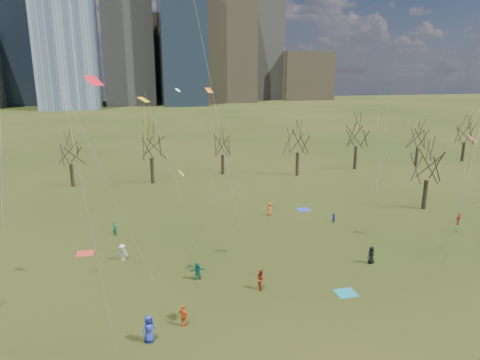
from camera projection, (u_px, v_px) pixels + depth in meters
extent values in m
plane|color=black|center=(280.00, 309.00, 31.86)|extent=(500.00, 500.00, 0.00)
cube|color=slate|center=(126.00, 7.00, 210.26)|extent=(24.00, 24.00, 95.00)
cube|color=#726347|center=(226.00, 35.00, 235.41)|extent=(28.00, 28.00, 72.00)
cube|color=#384C66|center=(21.00, 39.00, 215.38)|extent=(25.00, 25.00, 65.00)
cube|color=slate|center=(261.00, 50.00, 257.30)|extent=(22.00, 22.00, 58.00)
cube|color=#726347|center=(151.00, 59.00, 252.08)|extent=(30.00, 30.00, 48.00)
cube|color=#726347|center=(302.00, 76.00, 262.44)|extent=(30.00, 28.00, 28.00)
cylinder|color=black|center=(72.00, 175.00, 65.22)|extent=(0.52, 0.52, 3.60)
cylinder|color=black|center=(152.00, 171.00, 67.15)|extent=(0.54, 0.54, 4.05)
cylinder|color=black|center=(223.00, 165.00, 72.97)|extent=(0.51, 0.51, 3.38)
cylinder|color=black|center=(297.00, 164.00, 72.07)|extent=(0.54, 0.54, 3.96)
cylinder|color=black|center=(355.00, 158.00, 76.85)|extent=(0.54, 0.54, 4.14)
cylinder|color=black|center=(416.00, 157.00, 78.91)|extent=(0.52, 0.52, 3.51)
cylinder|color=black|center=(463.00, 152.00, 83.68)|extent=(0.53, 0.53, 3.74)
cylinder|color=black|center=(425.00, 194.00, 54.59)|extent=(0.53, 0.53, 3.83)
cube|color=teal|center=(346.00, 293.00, 34.18)|extent=(1.60, 1.50, 0.03)
cube|color=#2936C0|center=(304.00, 210.00, 54.69)|extent=(1.60, 1.50, 0.03)
cube|color=red|center=(85.00, 253.00, 41.60)|extent=(1.60, 1.50, 0.03)
imported|color=#24319C|center=(149.00, 329.00, 27.84)|extent=(1.10, 0.92, 1.91)
imported|color=#AB2E18|center=(261.00, 279.00, 34.66)|extent=(0.70, 0.87, 1.71)
imported|color=orange|center=(184.00, 316.00, 29.60)|extent=(0.90, 0.96, 1.59)
imported|color=#186E5C|center=(198.00, 271.00, 36.29)|extent=(1.48, 0.56, 1.57)
imported|color=black|center=(371.00, 255.00, 39.31)|extent=(0.93, 0.75, 1.65)
imported|color=#273AAC|center=(334.00, 218.00, 49.87)|extent=(0.56, 0.65, 1.15)
imported|color=silver|center=(122.00, 252.00, 39.91)|extent=(1.20, 1.05, 1.61)
imported|color=maroon|center=(458.00, 219.00, 49.26)|extent=(0.87, 0.61, 1.37)
imported|color=#D25817|center=(269.00, 209.00, 52.40)|extent=(0.75, 0.91, 1.60)
imported|color=#17684D|center=(115.00, 228.00, 45.98)|extent=(0.68, 0.68, 1.59)
plane|color=#F0B014|center=(144.00, 100.00, 30.00)|extent=(1.13, 1.13, 0.32)
cylinder|color=silver|center=(118.00, 206.00, 29.09)|extent=(4.33, 4.53, 13.91)
cylinder|color=#F0B014|center=(145.00, 122.00, 30.40)|extent=(0.04, 0.04, 2.70)
cylinder|color=silver|center=(475.00, 149.00, 30.69)|extent=(1.18, 3.99, 20.85)
plane|color=#E31956|center=(472.00, 138.00, 41.17)|extent=(1.28, 1.27, 0.61)
cylinder|color=#E31956|center=(470.00, 158.00, 41.63)|extent=(0.04, 0.04, 3.15)
cylinder|color=silver|center=(208.00, 72.00, 38.07)|extent=(6.88, 4.52, 31.60)
plane|color=#29B368|center=(385.00, 88.00, 54.16)|extent=(0.79, 0.99, 0.63)
cylinder|color=silver|center=(382.00, 146.00, 52.64)|extent=(3.39, 6.04, 13.78)
cylinder|color=silver|center=(0.00, 116.00, 41.27)|extent=(3.74, 4.72, 23.33)
plane|color=orange|center=(209.00, 90.00, 56.26)|extent=(1.39, 1.28, 0.65)
cylinder|color=silver|center=(212.00, 145.00, 54.69)|extent=(0.86, 6.68, 13.36)
cylinder|color=orange|center=(209.00, 104.00, 56.72)|extent=(0.04, 0.04, 3.00)
plane|color=yellow|center=(181.00, 173.00, 32.79)|extent=(0.53, 0.67, 0.45)
cylinder|color=silver|center=(198.00, 236.00, 31.24)|extent=(1.47, 5.89, 8.26)
plane|color=white|center=(178.00, 90.00, 51.64)|extent=(0.86, 0.85, 0.36)
cylinder|color=silver|center=(165.00, 150.00, 50.21)|extent=(4.20, 5.58, 13.59)
plane|color=red|center=(94.00, 81.00, 21.21)|extent=(1.25, 1.21, 0.48)
cylinder|color=silver|center=(95.00, 248.00, 20.27)|extent=(0.73, 5.94, 15.40)
plane|color=yellow|center=(379.00, 110.00, 54.55)|extent=(0.83, 0.86, 0.30)
cylinder|color=silver|center=(385.00, 158.00, 52.12)|extent=(2.03, 7.58, 10.95)
cylinder|color=yellow|center=(378.00, 119.00, 54.83)|extent=(0.04, 0.04, 1.85)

